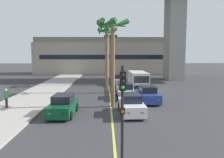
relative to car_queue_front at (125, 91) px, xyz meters
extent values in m
cube|color=#ADA89E|center=(-9.60, -5.79, -0.65)|extent=(4.80, 80.00, 0.15)
cube|color=#DBCC4C|center=(-1.60, 2.21, -0.72)|extent=(0.14, 56.00, 0.01)
cube|color=gray|center=(10.28, 17.73, 6.96)|extent=(2.80, 4.40, 15.37)
cube|color=#BCB29E|center=(-1.60, 30.88, 2.83)|extent=(33.48, 8.00, 7.11)
cube|color=gray|center=(-1.60, 30.88, 6.99)|extent=(32.81, 7.20, 1.20)
cube|color=black|center=(-1.60, 26.86, 3.19)|extent=(30.13, 0.04, 1.00)
cube|color=#B7BABF|center=(0.00, -0.03, -0.14)|extent=(1.71, 4.11, 0.80)
cube|color=black|center=(0.00, 0.12, 0.54)|extent=(1.40, 2.05, 0.60)
cube|color=#F2EDCC|center=(0.47, -2.04, -0.09)|extent=(0.24, 0.08, 0.14)
cube|color=#F2EDCC|center=(-0.46, -2.04, -0.09)|extent=(0.24, 0.08, 0.14)
cylinder|color=black|center=(0.81, -1.30, -0.40)|extent=(0.22, 0.64, 0.64)
cylinder|color=black|center=(-0.80, -1.31, -0.40)|extent=(0.22, 0.64, 0.64)
cylinder|color=black|center=(0.80, 1.24, -0.40)|extent=(0.22, 0.64, 0.64)
cylinder|color=black|center=(-0.81, 1.24, -0.40)|extent=(0.22, 0.64, 0.64)
cube|color=navy|center=(2.00, -2.18, -0.14)|extent=(1.81, 4.15, 0.80)
cube|color=black|center=(2.00, -2.03, 0.54)|extent=(1.45, 2.09, 0.60)
cube|color=#F2EDCC|center=(2.52, -4.17, -0.09)|extent=(0.24, 0.09, 0.14)
cube|color=#F2EDCC|center=(1.59, -4.20, -0.09)|extent=(0.24, 0.09, 0.14)
cylinder|color=black|center=(2.84, -3.42, -0.40)|extent=(0.24, 0.65, 0.64)
cylinder|color=black|center=(1.23, -3.47, -0.40)|extent=(0.24, 0.65, 0.64)
cylinder|color=black|center=(2.77, -0.88, -0.40)|extent=(0.24, 0.65, 0.64)
cylinder|color=black|center=(1.16, -0.93, -0.40)|extent=(0.24, 0.65, 0.64)
cube|color=#0C4728|center=(-5.31, -6.62, -0.14)|extent=(1.86, 4.16, 0.80)
cube|color=black|center=(-5.30, -6.47, 0.54)|extent=(1.47, 2.10, 0.60)
cube|color=#F2EDCC|center=(-4.92, -8.65, -0.09)|extent=(0.24, 0.09, 0.14)
cube|color=#F2EDCC|center=(-5.86, -8.61, -0.09)|extent=(0.24, 0.09, 0.14)
cylinder|color=black|center=(-4.55, -7.92, -0.40)|extent=(0.25, 0.65, 0.64)
cylinder|color=black|center=(-6.17, -7.86, -0.40)|extent=(0.25, 0.65, 0.64)
cylinder|color=black|center=(-4.45, -5.38, -0.40)|extent=(0.25, 0.65, 0.64)
cylinder|color=black|center=(-6.07, -5.32, -0.40)|extent=(0.25, 0.65, 0.64)
cube|color=white|center=(-0.07, -6.51, -0.14)|extent=(1.80, 4.14, 0.80)
cube|color=black|center=(-0.08, -6.36, 0.54)|extent=(1.45, 2.08, 0.60)
cube|color=#F2EDCC|center=(0.44, -8.50, -0.09)|extent=(0.24, 0.09, 0.14)
cube|color=#F2EDCC|center=(-0.49, -8.53, -0.09)|extent=(0.24, 0.09, 0.14)
cylinder|color=black|center=(0.77, -7.76, -0.40)|extent=(0.24, 0.65, 0.64)
cylinder|color=black|center=(-0.85, -7.80, -0.40)|extent=(0.24, 0.65, 0.64)
cylinder|color=black|center=(0.70, -5.21, -0.40)|extent=(0.24, 0.65, 0.64)
cylinder|color=black|center=(-0.91, -5.26, -0.40)|extent=(0.24, 0.65, 0.64)
cube|color=#B7BABF|center=(-0.39, 9.97, -0.14)|extent=(1.80, 4.14, 0.80)
cube|color=black|center=(-0.40, 10.12, 0.54)|extent=(1.44, 2.08, 0.60)
cube|color=#F2EDCC|center=(0.12, 7.98, -0.09)|extent=(0.24, 0.09, 0.14)
cube|color=#F2EDCC|center=(-0.81, 7.95, -0.09)|extent=(0.24, 0.09, 0.14)
cylinder|color=black|center=(0.44, 8.72, -0.40)|extent=(0.24, 0.65, 0.64)
cylinder|color=black|center=(-1.17, 8.68, -0.40)|extent=(0.24, 0.65, 0.64)
cylinder|color=black|center=(0.38, 11.26, -0.40)|extent=(0.24, 0.65, 0.64)
cylinder|color=black|center=(-1.23, 11.23, -0.40)|extent=(0.24, 0.65, 0.64)
cube|color=silver|center=(2.04, 5.18, 0.59)|extent=(2.13, 5.25, 2.10)
cube|color=black|center=(2.11, 2.62, 0.94)|extent=(1.80, 0.13, 0.80)
cube|color=black|center=(2.11, 2.56, 0.01)|extent=(1.70, 0.10, 0.44)
cylinder|color=black|center=(3.03, 3.65, -0.34)|extent=(0.28, 0.77, 0.76)
cylinder|color=black|center=(1.13, 3.60, -0.34)|extent=(0.28, 0.77, 0.76)
cylinder|color=black|center=(2.95, 6.77, -0.34)|extent=(0.28, 0.77, 0.76)
cylinder|color=black|center=(1.05, 6.72, -0.34)|extent=(0.28, 0.77, 0.76)
cylinder|color=black|center=(-1.36, -14.80, 1.38)|extent=(0.12, 0.12, 4.20)
cube|color=black|center=(-1.36, -14.94, 2.88)|extent=(0.24, 0.20, 0.76)
sphere|color=black|center=(-1.36, -15.04, 3.12)|extent=(0.14, 0.14, 0.14)
sphere|color=black|center=(-1.36, -15.04, 2.88)|extent=(0.14, 0.14, 0.14)
sphere|color=#19D83F|center=(-1.36, -15.04, 2.64)|extent=(0.14, 0.14, 0.14)
cube|color=black|center=(-1.36, -14.92, 1.68)|extent=(0.20, 0.16, 0.24)
cube|color=orange|center=(-1.36, -15.00, 1.68)|extent=(0.12, 0.03, 0.12)
cylinder|color=brown|center=(-1.22, 18.42, 3.14)|extent=(0.32, 0.32, 7.72)
sphere|color=#236028|center=(-1.22, 18.42, 7.15)|extent=(0.60, 0.60, 0.60)
cone|color=#236028|center=(-0.38, 18.48, 6.94)|extent=(0.57, 1.77, 0.82)
cone|color=#236028|center=(-0.84, 19.17, 6.95)|extent=(1.76, 1.17, 0.81)
cone|color=#236028|center=(-1.59, 19.18, 6.92)|extent=(1.76, 1.16, 0.87)
cone|color=#236028|center=(-2.07, 18.40, 6.82)|extent=(0.47, 1.74, 1.02)
cone|color=#236028|center=(-1.64, 17.69, 6.96)|extent=(1.73, 1.26, 0.79)
cone|color=#236028|center=(-0.84, 17.66, 6.93)|extent=(1.76, 1.18, 0.85)
cylinder|color=brown|center=(-1.82, 10.07, 3.65)|extent=(0.47, 0.47, 8.74)
sphere|color=#236028|center=(-1.82, 10.07, 8.17)|extent=(0.60, 0.60, 0.60)
cone|color=#236028|center=(-0.86, 9.95, 7.86)|extent=(0.68, 2.02, 1.01)
cone|color=#236028|center=(-1.11, 10.72, 7.95)|extent=(1.67, 1.76, 0.86)
cone|color=#236028|center=(-1.69, 11.03, 7.92)|extent=(2.03, 0.71, 0.91)
cone|color=#236028|center=(-2.20, 10.96, 7.91)|extent=(2.00, 1.19, 0.94)
cone|color=#236028|center=(-2.70, 10.47, 7.98)|extent=(1.23, 1.99, 0.81)
cone|color=#236028|center=(-2.76, 9.84, 7.94)|extent=(0.90, 2.04, 0.88)
cone|color=#236028|center=(-2.39, 9.28, 7.98)|extent=(1.87, 1.52, 0.82)
cone|color=#236028|center=(-1.78, 9.10, 7.84)|extent=(1.99, 0.53, 1.04)
cone|color=#236028|center=(-1.03, 9.51, 7.98)|extent=(1.51, 1.88, 0.81)
cylinder|color=brown|center=(-1.93, 3.17, 2.96)|extent=(0.35, 0.35, 7.36)
sphere|color=#236028|center=(-1.93, 3.17, 6.79)|extent=(0.60, 0.60, 0.60)
cone|color=#236028|center=(-1.14, 3.05, 6.44)|extent=(0.67, 1.69, 1.06)
cone|color=#236028|center=(-1.52, 3.86, 6.49)|extent=(1.65, 1.22, 0.99)
cone|color=#236028|center=(-2.25, 3.90, 6.55)|extent=(1.70, 1.06, 0.89)
cone|color=#236028|center=(-2.73, 3.09, 6.46)|extent=(0.60, 1.68, 1.02)
cone|color=#236028|center=(-2.32, 2.46, 6.57)|extent=(1.67, 1.19, 0.85)
cone|color=#236028|center=(-1.49, 2.50, 6.46)|extent=(1.62, 1.27, 1.03)
cylinder|color=brown|center=(-1.44, -3.91, 2.90)|extent=(0.36, 0.36, 7.24)
sphere|color=#236028|center=(-1.44, -3.91, 6.67)|extent=(0.60, 0.60, 0.60)
cone|color=#236028|center=(-0.53, -4.01, 6.43)|extent=(0.66, 1.93, 0.89)
cone|color=#236028|center=(-0.93, -3.15, 6.46)|extent=(1.81, 1.42, 0.85)
cone|color=#236028|center=(-1.99, -3.17, 6.44)|extent=(1.78, 1.48, 0.88)
cone|color=#236028|center=(-2.36, -3.96, 6.36)|extent=(0.56, 1.90, 1.01)
cone|color=#236028|center=(-1.95, -4.67, 6.38)|extent=(1.81, 1.42, 0.97)
cone|color=#236028|center=(-0.95, -4.68, 6.38)|extent=(1.83, 1.38, 0.98)
cylinder|color=#2D2D38|center=(-10.38, -4.74, -0.15)|extent=(0.22, 0.22, 0.85)
cube|color=#338C4C|center=(-10.38, -4.74, 0.56)|extent=(0.34, 0.22, 0.56)
sphere|color=beige|center=(-10.38, -4.74, 0.95)|extent=(0.20, 0.20, 0.20)
camera|label=1|loc=(-2.01, -23.81, 3.95)|focal=36.76mm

